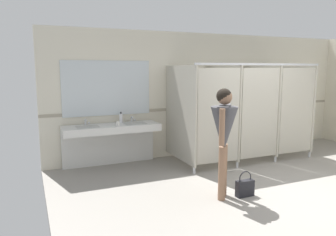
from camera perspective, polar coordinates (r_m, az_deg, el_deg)
The scene contains 10 objects.
ground_plane at distance 5.70m, azimuth 23.33°, elevation -12.33°, with size 7.63×6.21×0.10m, color gray.
wall_back at distance 7.59m, azimuth 8.06°, elevation 4.28°, with size 7.63×0.12×2.71m, color beige.
wall_back_tile_band at distance 7.57m, azimuth 8.27°, elevation 1.95°, with size 7.63×0.01×0.06m, color #9E937F.
vanity_counter at distance 6.48m, azimuth -10.06°, elevation -3.04°, with size 1.86×0.57×0.96m.
mirror_panel at distance 6.55m, azimuth -10.69°, elevation 5.20°, with size 1.76×0.02×1.09m, color silver.
bathroom_stalls at distance 6.95m, azimuth 13.66°, elevation 1.32°, with size 2.93×1.34×2.03m.
person_standing at distance 4.79m, azimuth 9.82°, elevation -2.06°, with size 0.56×0.56×1.65m.
handbag at distance 5.15m, azimuth 13.42°, elevation -11.83°, with size 0.29×0.11×0.40m.
soap_dispenser at distance 6.55m, azimuth -8.31°, elevation 0.00°, with size 0.07×0.07×0.22m.
paper_cup at distance 6.23m, azimuth -8.84°, elevation -0.98°, with size 0.07×0.07×0.08m, color white.
Camera 1 is at (-3.96, -3.59, 1.93)m, focal length 34.52 mm.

